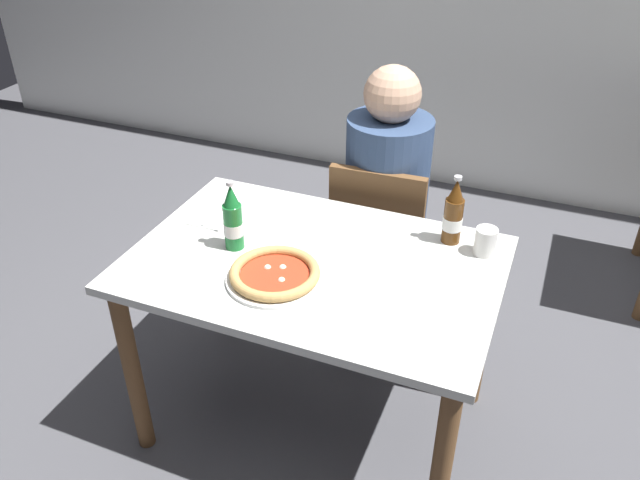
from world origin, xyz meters
TOP-DOWN VIEW (x-y plane):
  - ground_plane at (0.00, 0.00)m, footprint 8.00×8.00m
  - dining_table_main at (0.00, 0.00)m, footprint 1.20×0.80m
  - chair_behind_table at (0.05, 0.61)m, footprint 0.42×0.42m
  - diner_seated at (0.05, 0.66)m, footprint 0.34×0.34m
  - pizza_margherita_near at (-0.07, -0.14)m, footprint 0.31×0.31m
  - beer_bottle_left at (0.38, 0.29)m, footprint 0.07×0.07m
  - beer_bottle_center at (-0.28, -0.02)m, footprint 0.07×0.07m
  - napkin_with_cutlery at (-0.42, 0.13)m, footprint 0.19×0.19m
  - paper_cup at (0.51, 0.25)m, footprint 0.07×0.07m

SIDE VIEW (x-z plane):
  - ground_plane at x=0.00m, z-range 0.00..0.00m
  - chair_behind_table at x=0.05m, z-range 0.06..0.91m
  - diner_seated at x=0.05m, z-range -0.02..1.19m
  - dining_table_main at x=0.00m, z-range 0.26..1.01m
  - napkin_with_cutlery at x=-0.42m, z-range 0.75..0.76m
  - pizza_margherita_near at x=-0.07m, z-range 0.75..0.79m
  - paper_cup at x=0.51m, z-range 0.75..0.84m
  - beer_bottle_left at x=0.38m, z-range 0.73..0.98m
  - beer_bottle_center at x=-0.28m, z-range 0.73..0.98m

